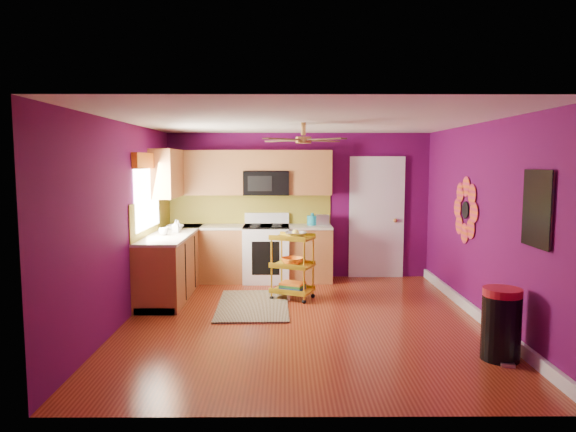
{
  "coord_description": "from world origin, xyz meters",
  "views": [
    {
      "loc": [
        -0.23,
        -6.35,
        2.0
      ],
      "look_at": [
        -0.19,
        0.4,
        1.29
      ],
      "focal_mm": 32.0,
      "sensor_mm": 36.0,
      "label": 1
    }
  ],
  "objects": [
    {
      "name": "ground",
      "position": [
        0.0,
        0.0,
        0.0
      ],
      "size": [
        5.0,
        5.0,
        0.0
      ],
      "primitive_type": "plane",
      "color": "maroon",
      "rests_on": "ground"
    },
    {
      "name": "panel_door",
      "position": [
        1.35,
        2.47,
        1.02
      ],
      "size": [
        0.95,
        0.11,
        2.15
      ],
      "color": "white",
      "rests_on": "ground"
    },
    {
      "name": "counter_dish",
      "position": [
        -1.98,
        1.72,
        0.97
      ],
      "size": [
        0.27,
        0.27,
        0.07
      ],
      "primitive_type": "imported",
      "color": "white",
      "rests_on": "lower_cabinets"
    },
    {
      "name": "left_window",
      "position": [
        -2.22,
        1.05,
        1.74
      ],
      "size": [
        0.08,
        1.35,
        1.08
      ],
      "color": "white",
      "rests_on": "ground"
    },
    {
      "name": "rolling_cart",
      "position": [
        -0.12,
        1.01,
        0.53
      ],
      "size": [
        0.69,
        0.61,
        1.03
      ],
      "color": "gold",
      "rests_on": "ground"
    },
    {
      "name": "room_envelope",
      "position": [
        0.03,
        0.0,
        1.63
      ],
      "size": [
        4.54,
        5.04,
        2.52
      ],
      "color": "#560948",
      "rests_on": "ground"
    },
    {
      "name": "right_wall_art",
      "position": [
        2.23,
        -0.34,
        1.44
      ],
      "size": [
        0.04,
        2.74,
        1.04
      ],
      "color": "black",
      "rests_on": "ground"
    },
    {
      "name": "trash_can",
      "position": [
        1.96,
        -1.32,
        0.37
      ],
      "size": [
        0.46,
        0.47,
        0.74
      ],
      "color": "black",
      "rests_on": "ground"
    },
    {
      "name": "ceiling_fan",
      "position": [
        0.0,
        0.2,
        2.29
      ],
      "size": [
        1.01,
        1.01,
        0.26
      ],
      "color": "#BF8C3F",
      "rests_on": "ground"
    },
    {
      "name": "electric_range",
      "position": [
        -0.55,
        2.17,
        0.48
      ],
      "size": [
        0.76,
        0.66,
        1.13
      ],
      "color": "white",
      "rests_on": "ground"
    },
    {
      "name": "soap_bottle_a",
      "position": [
        -1.89,
        1.34,
        1.04
      ],
      "size": [
        0.09,
        0.09,
        0.2
      ],
      "primitive_type": "imported",
      "color": "#EA3F72",
      "rests_on": "lower_cabinets"
    },
    {
      "name": "soap_bottle_b",
      "position": [
        -1.91,
        1.6,
        1.02
      ],
      "size": [
        0.13,
        0.13,
        0.16
      ],
      "primitive_type": "imported",
      "color": "white",
      "rests_on": "lower_cabinets"
    },
    {
      "name": "toaster",
      "position": [
        0.4,
        2.25,
        1.03
      ],
      "size": [
        0.22,
        0.15,
        0.18
      ],
      "primitive_type": "cube",
      "color": "beige",
      "rests_on": "lower_cabinets"
    },
    {
      "name": "teal_kettle",
      "position": [
        0.23,
        2.27,
        1.02
      ],
      "size": [
        0.18,
        0.18,
        0.21
      ],
      "color": "#12778C",
      "rests_on": "lower_cabinets"
    },
    {
      "name": "shag_rug",
      "position": [
        -0.68,
        0.64,
        0.01
      ],
      "size": [
        1.01,
        1.61,
        0.02
      ],
      "primitive_type": "cube",
      "rotation": [
        0.0,
        0.0,
        0.03
      ],
      "color": "black",
      "rests_on": "ground"
    },
    {
      "name": "counter_cup",
      "position": [
        -2.01,
        1.08,
        0.99
      ],
      "size": [
        0.14,
        0.14,
        0.11
      ],
      "primitive_type": "imported",
      "color": "white",
      "rests_on": "lower_cabinets"
    },
    {
      "name": "upper_cabinetry",
      "position": [
        -1.24,
        2.17,
        1.8
      ],
      "size": [
        2.8,
        2.3,
        1.26
      ],
      "color": "brown",
      "rests_on": "ground"
    },
    {
      "name": "lower_cabinets",
      "position": [
        -1.35,
        1.82,
        0.43
      ],
      "size": [
        2.81,
        2.31,
        0.94
      ],
      "color": "brown",
      "rests_on": "ground"
    }
  ]
}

